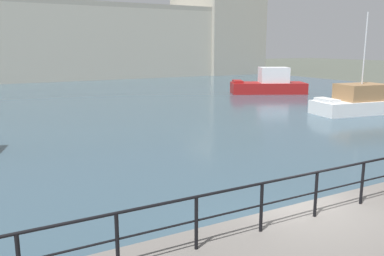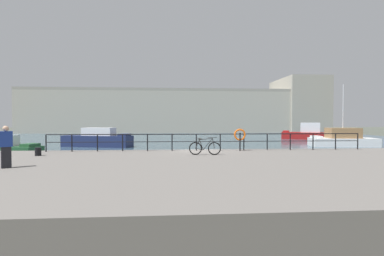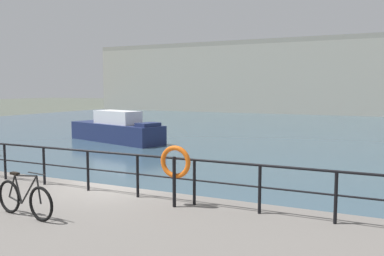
{
  "view_description": "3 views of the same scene",
  "coord_description": "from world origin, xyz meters",
  "px_view_note": "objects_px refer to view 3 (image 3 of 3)",
  "views": [
    {
      "loc": [
        -6.7,
        -6.82,
        4.83
      ],
      "look_at": [
        0.73,
        6.73,
        1.65
      ],
      "focal_mm": 37.26,
      "sensor_mm": 36.0,
      "label": 1
    },
    {
      "loc": [
        -1.79,
        -18.54,
        2.91
      ],
      "look_at": [
        -0.09,
        4.33,
        2.36
      ],
      "focal_mm": 26.31,
      "sensor_mm": 36.0,
      "label": 2
    },
    {
      "loc": [
        6.76,
        -9.03,
        3.71
      ],
      "look_at": [
        -0.13,
        5.48,
        2.15
      ],
      "focal_mm": 37.96,
      "sensor_mm": 36.0,
      "label": 3
    }
  ],
  "objects_px": {
    "moored_cabin_cruiser": "(117,130)",
    "parked_bicycle": "(24,199)",
    "life_ring_stand": "(175,164)",
    "harbor_building": "(379,76)"
  },
  "relations": [
    {
      "from": "harbor_building",
      "to": "life_ring_stand",
      "type": "height_order",
      "value": "harbor_building"
    },
    {
      "from": "harbor_building",
      "to": "parked_bicycle",
      "type": "bearing_deg",
      "value": -95.48
    },
    {
      "from": "harbor_building",
      "to": "life_ring_stand",
      "type": "distance_m",
      "value": 58.94
    },
    {
      "from": "moored_cabin_cruiser",
      "to": "parked_bicycle",
      "type": "height_order",
      "value": "moored_cabin_cruiser"
    },
    {
      "from": "parked_bicycle",
      "to": "harbor_building",
      "type": "bearing_deg",
      "value": 91.47
    },
    {
      "from": "moored_cabin_cruiser",
      "to": "life_ring_stand",
      "type": "xyz_separation_m",
      "value": [
        12.72,
        -15.31,
        1.17
      ]
    },
    {
      "from": "life_ring_stand",
      "to": "harbor_building",
      "type": "bearing_deg",
      "value": 86.73
    },
    {
      "from": "parked_bicycle",
      "to": "life_ring_stand",
      "type": "bearing_deg",
      "value": 46.42
    },
    {
      "from": "harbor_building",
      "to": "parked_bicycle",
      "type": "distance_m",
      "value": 61.19
    },
    {
      "from": "harbor_building",
      "to": "parked_bicycle",
      "type": "xyz_separation_m",
      "value": [
        -5.83,
        -60.77,
        -4.14
      ]
    }
  ]
}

